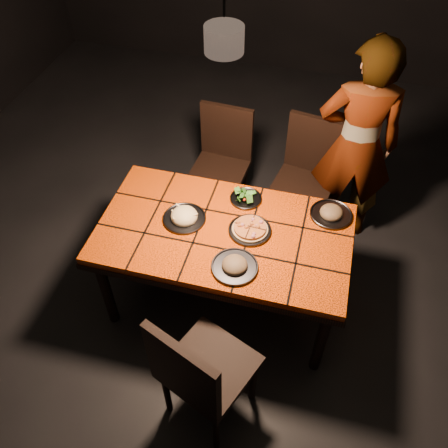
% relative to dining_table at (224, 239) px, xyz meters
% --- Properties ---
extents(room_shell, '(6.04, 7.04, 3.08)m').
position_rel_dining_table_xyz_m(room_shell, '(0.00, 0.00, 0.83)').
color(room_shell, black).
rests_on(room_shell, ground).
extents(dining_table, '(1.62, 0.92, 0.75)m').
position_rel_dining_table_xyz_m(dining_table, '(0.00, 0.00, 0.00)').
color(dining_table, '#F44E07').
rests_on(dining_table, ground).
extents(chair_near, '(0.59, 0.59, 1.01)m').
position_rel_dining_table_xyz_m(chair_near, '(0.09, -0.87, -0.09)').
color(chair_near, black).
rests_on(chair_near, ground).
extents(chair_far_left, '(0.46, 0.46, 0.95)m').
position_rel_dining_table_xyz_m(chair_far_left, '(-0.27, 0.97, -0.13)').
color(chair_far_left, black).
rests_on(chair_far_left, ground).
extents(chair_far_right, '(0.51, 0.51, 0.98)m').
position_rel_dining_table_xyz_m(chair_far_right, '(0.43, 0.94, -0.11)').
color(chair_far_right, black).
rests_on(chair_far_right, ground).
extents(diner, '(0.65, 0.46, 1.68)m').
position_rel_dining_table_xyz_m(diner, '(0.74, 0.97, 0.17)').
color(diner, brown).
rests_on(diner, ground).
extents(pendant_lamp, '(0.18, 0.18, 1.06)m').
position_rel_dining_table_xyz_m(pendant_lamp, '(0.00, 0.00, 1.35)').
color(pendant_lamp, black).
rests_on(pendant_lamp, room_shell).
extents(plate_pizza, '(0.27, 0.27, 0.04)m').
position_rel_dining_table_xyz_m(plate_pizza, '(0.16, 0.03, 0.10)').
color(plate_pizza, '#39383E').
rests_on(plate_pizza, dining_table).
extents(plate_pasta, '(0.28, 0.28, 0.09)m').
position_rel_dining_table_xyz_m(plate_pasta, '(-0.27, 0.03, 0.10)').
color(plate_pasta, '#39383E').
rests_on(plate_pasta, dining_table).
extents(plate_salad, '(0.22, 0.22, 0.07)m').
position_rel_dining_table_xyz_m(plate_salad, '(0.07, 0.31, 0.10)').
color(plate_salad, '#39383E').
rests_on(plate_salad, dining_table).
extents(plate_mushroom_a, '(0.28, 0.28, 0.09)m').
position_rel_dining_table_xyz_m(plate_mushroom_a, '(0.14, -0.27, 0.10)').
color(plate_mushroom_a, '#39383E').
rests_on(plate_mushroom_a, dining_table).
extents(plate_mushroom_b, '(0.28, 0.28, 0.09)m').
position_rel_dining_table_xyz_m(plate_mushroom_b, '(0.64, 0.31, 0.10)').
color(plate_mushroom_b, '#39383E').
rests_on(plate_mushroom_b, dining_table).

